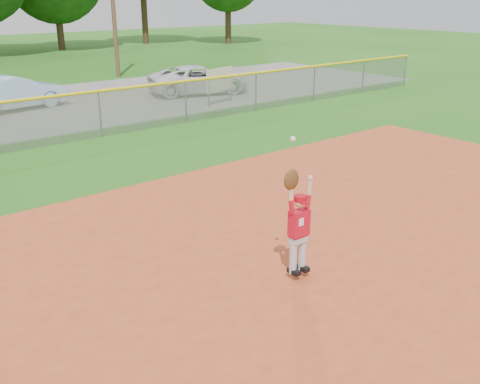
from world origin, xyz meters
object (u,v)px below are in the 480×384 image
Objects in this scene: car_blue at (14,93)px; car_white_b at (199,80)px; ballplayer at (298,222)px; sponsor_sign at (220,81)px.

car_white_b is (7.90, -1.62, -0.04)m from car_blue.
ballplayer is at bearing 167.59° from car_white_b.
ballplayer is at bearing -122.06° from sponsor_sign.
sponsor_sign is (7.10, -4.29, 0.30)m from car_blue.
sponsor_sign is 14.85m from ballplayer.
car_blue is 8.06m from car_white_b.
ballplayer reaches higher than car_white_b.
car_blue is 0.89× the size of car_white_b.
car_white_b is at bearing -111.00° from car_blue.
sponsor_sign reaches higher than car_white_b.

